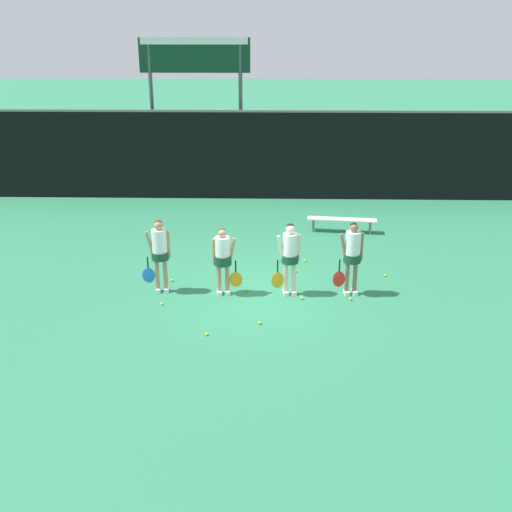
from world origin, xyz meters
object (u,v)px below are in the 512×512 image
object	(u,v)px
bench_courtside	(342,220)
player_1	(223,256)
player_0	(159,249)
tennis_ball_5	(207,334)
tennis_ball_2	(302,298)
scoreboard	(195,72)
tennis_ball_10	(149,274)
tennis_ball_0	(385,275)
tennis_ball_1	(260,323)
tennis_ball_4	(296,271)
tennis_ball_11	(162,304)
tennis_ball_7	(351,299)
player_2	(290,253)
player_3	(352,252)
tennis_ball_8	(286,271)
tennis_ball_9	(247,290)
tennis_ball_3	(305,261)
tennis_ball_6	(172,280)

from	to	relation	value
bench_courtside	player_1	xyz separation A→B (m)	(-3.29, -4.76, 0.58)
player_0	tennis_ball_5	bearing A→B (deg)	-69.85
player_0	tennis_ball_2	xyz separation A→B (m)	(3.32, -0.40, -1.02)
scoreboard	tennis_ball_10	distance (m)	9.58
tennis_ball_0	tennis_ball_10	world-z (taller)	same
tennis_ball_1	tennis_ball_4	size ratio (longest dim) A/B	1.07
tennis_ball_2	tennis_ball_11	xyz separation A→B (m)	(-3.18, -0.39, -0.00)
player_1	tennis_ball_10	size ratio (longest dim) A/B	24.68
bench_courtside	tennis_ball_1	world-z (taller)	bench_courtside
scoreboard	tennis_ball_0	world-z (taller)	scoreboard
tennis_ball_0	tennis_ball_10	bearing A→B (deg)	-179.15
tennis_ball_7	scoreboard	bearing A→B (deg)	115.15
scoreboard	player_2	xyz separation A→B (m)	(3.22, -9.53, -3.41)
player_2	tennis_ball_4	bearing A→B (deg)	71.02
tennis_ball_11	tennis_ball_1	bearing A→B (deg)	-21.78
player_1	player_3	distance (m)	2.98
scoreboard	tennis_ball_8	xyz separation A→B (m)	(3.19, -8.21, -4.41)
tennis_ball_2	tennis_ball_8	bearing A→B (deg)	100.89
player_2	tennis_ball_9	world-z (taller)	player_2
bench_courtside	tennis_ball_4	distance (m)	3.72
tennis_ball_11	player_3	bearing A→B (deg)	9.81
player_3	tennis_ball_5	world-z (taller)	player_3
player_3	tennis_ball_3	bearing A→B (deg)	106.23
bench_courtside	tennis_ball_3	distance (m)	2.93
player_2	tennis_ball_7	size ratio (longest dim) A/B	26.43
tennis_ball_9	tennis_ball_2	bearing A→B (deg)	-18.52
scoreboard	tennis_ball_8	bearing A→B (deg)	-68.73
tennis_ball_2	tennis_ball_9	world-z (taller)	tennis_ball_9
player_0	tennis_ball_10	xyz separation A→B (m)	(-0.49, 0.95, -1.02)
player_2	tennis_ball_8	bearing A→B (deg)	81.20
scoreboard	tennis_ball_2	distance (m)	11.35
tennis_ball_6	tennis_ball_8	xyz separation A→B (m)	(2.85, 0.66, 0.00)
tennis_ball_2	tennis_ball_4	bearing A→B (deg)	92.50
tennis_ball_1	tennis_ball_10	size ratio (longest dim) A/B	1.05
bench_courtside	tennis_ball_9	xyz separation A→B (m)	(-2.74, -4.63, -0.33)
tennis_ball_0	tennis_ball_5	distance (m)	5.30
tennis_ball_6	tennis_ball_11	distance (m)	1.37
player_0	tennis_ball_10	size ratio (longest dim) A/B	26.97
player_0	player_1	bearing A→B (deg)	-14.17
player_0	tennis_ball_5	world-z (taller)	player_0
player_0	tennis_ball_11	xyz separation A→B (m)	(0.14, -0.79, -1.02)
tennis_ball_11	tennis_ball_0	bearing A→B (deg)	18.86
bench_courtside	tennis_ball_5	xyz separation A→B (m)	(-3.48, -6.87, -0.34)
tennis_ball_1	tennis_ball_6	bearing A→B (deg)	134.54
bench_courtside	tennis_ball_6	size ratio (longest dim) A/B	30.95
tennis_ball_6	tennis_ball_8	distance (m)	2.93
tennis_ball_1	tennis_ball_11	bearing A→B (deg)	158.22
scoreboard	bench_courtside	distance (m)	8.02
bench_courtside	tennis_ball_10	xyz separation A→B (m)	(-5.26, -3.70, -0.34)
tennis_ball_5	bench_courtside	bearing A→B (deg)	63.15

